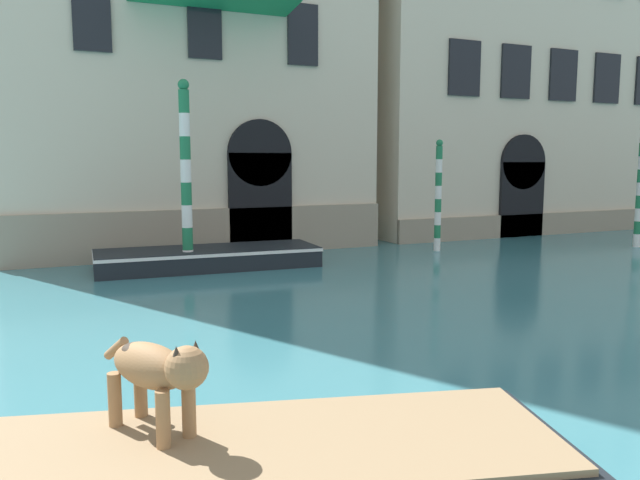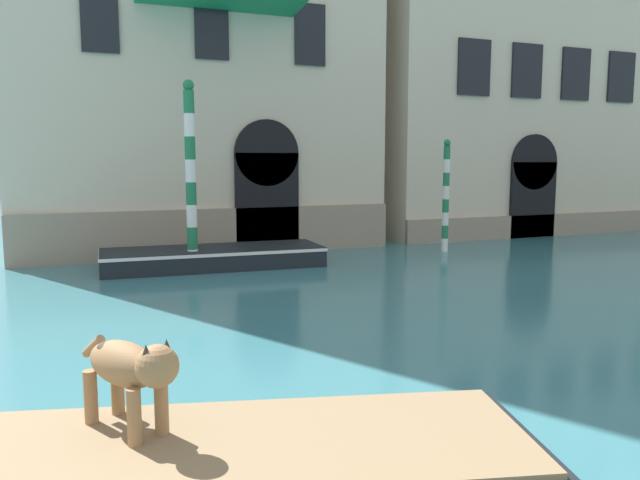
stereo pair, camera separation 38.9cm
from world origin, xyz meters
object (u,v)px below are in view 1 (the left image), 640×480
object	(u,v)px
boat_foreground	(140,480)
dog_on_deck	(157,369)
boat_moored_near_palazzo	(209,257)
mooring_pole_1	(438,195)
mooring_pole_0	(186,176)

from	to	relation	value
boat_foreground	dog_on_deck	world-z (taller)	dog_on_deck
dog_on_deck	boat_moored_near_palazzo	bearing A→B (deg)	136.61
mooring_pole_1	mooring_pole_0	bearing A→B (deg)	-176.74
mooring_pole_0	mooring_pole_1	world-z (taller)	mooring_pole_0
boat_foreground	mooring_pole_0	distance (m)	11.09
boat_moored_near_palazzo	mooring_pole_0	xyz separation A→B (m)	(-0.61, -0.36, 2.11)
dog_on_deck	mooring_pole_0	xyz separation A→B (m)	(2.52, 10.32, 1.29)
boat_foreground	boat_moored_near_palazzo	bearing A→B (deg)	88.63
boat_moored_near_palazzo	mooring_pole_0	bearing A→B (deg)	-145.81
dog_on_deck	mooring_pole_0	size ratio (longest dim) A/B	0.25
mooring_pole_1	boat_foreground	bearing A→B (deg)	-133.64
dog_on_deck	boat_moored_near_palazzo	xyz separation A→B (m)	(3.13, 10.68, -0.82)
boat_foreground	mooring_pole_1	xyz separation A→B (m)	(10.48, 10.99, 1.43)
dog_on_deck	mooring_pole_0	distance (m)	10.70
dog_on_deck	boat_foreground	bearing A→B (deg)	-67.00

